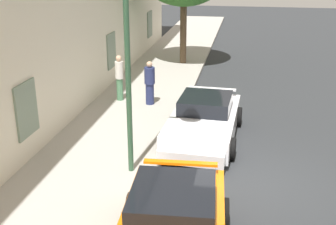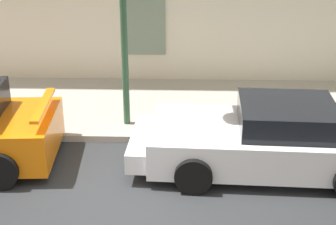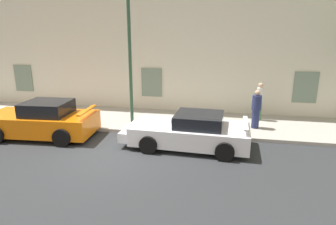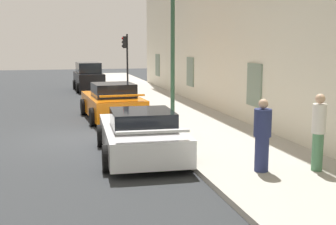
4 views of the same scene
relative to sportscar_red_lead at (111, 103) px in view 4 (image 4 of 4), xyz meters
The scene contains 9 objects.
ground_plane 3.98m from the sportscar_red_lead, 20.41° to the right, with size 80.00×80.00×0.00m, color #2B2D30.
sidewalk 4.66m from the sportscar_red_lead, 37.26° to the left, with size 60.00×3.64×0.14m, color #A8A399.
sportscar_red_lead is the anchor object (origin of this frame).
sportscar_yellow_flank 6.14m from the sportscar_red_lead, ahead, with size 4.75×2.36×1.30m.
hatchback_parked 11.09m from the sportscar_red_lead, behind, with size 4.02×1.96×1.85m.
traffic_light 7.20m from the sportscar_red_lead, 166.17° to the left, with size 0.22×0.36×3.44m.
street_lamp 5.09m from the sportscar_red_lead, 19.70° to the left, with size 0.44×1.42×5.78m.
pedestrian_admiring 9.81m from the sportscar_red_lead, 21.62° to the left, with size 0.40×0.40×1.78m.
pedestrian_strolling 9.16m from the sportscar_red_lead, 14.89° to the left, with size 0.55×0.55×1.67m.
Camera 4 is at (13.91, -0.70, 3.01)m, focal length 46.21 mm.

